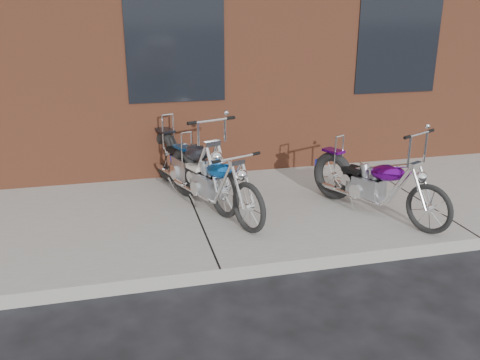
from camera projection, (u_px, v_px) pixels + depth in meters
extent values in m
plane|color=#2B2C32|center=(221.00, 283.00, 5.09)|extent=(120.00, 120.00, 0.00)
cube|color=gray|center=(197.00, 218.00, 6.45)|extent=(22.00, 3.00, 0.15)
torus|color=black|center=(341.00, 178.00, 6.69)|extent=(0.40, 0.64, 0.65)
torus|color=black|center=(440.00, 213.00, 5.67)|extent=(0.31, 0.56, 0.59)
cube|color=#A1A1A3|center=(377.00, 191.00, 6.27)|extent=(0.38, 0.44, 0.27)
ellipsoid|color=#5F0789|center=(397.00, 175.00, 6.00)|extent=(0.43, 0.55, 0.28)
cube|color=black|center=(363.00, 172.00, 6.38)|extent=(0.31, 0.32, 0.05)
cylinder|color=white|center=(433.00, 190.00, 5.67)|extent=(0.15, 0.25, 0.49)
cylinder|color=white|center=(431.00, 136.00, 5.56)|extent=(0.46, 0.24, 0.03)
cylinder|color=white|center=(347.00, 154.00, 6.53)|extent=(0.03, 0.03, 0.43)
cylinder|color=white|center=(369.00, 193.00, 6.52)|extent=(0.39, 0.75, 0.04)
torus|color=black|center=(190.00, 175.00, 6.79)|extent=(0.37, 0.67, 0.67)
torus|color=black|center=(256.00, 211.00, 5.68)|extent=(0.29, 0.58, 0.60)
cube|color=#A1A1A3|center=(214.00, 188.00, 6.33)|extent=(0.38, 0.44, 0.28)
ellipsoid|color=blue|center=(226.00, 173.00, 6.05)|extent=(0.41, 0.56, 0.28)
cube|color=beige|center=(204.00, 169.00, 6.46)|extent=(0.30, 0.32, 0.06)
cylinder|color=white|center=(250.00, 188.00, 5.69)|extent=(0.13, 0.26, 0.50)
cylinder|color=white|center=(244.00, 160.00, 5.68)|extent=(0.48, 0.22, 0.03)
cylinder|color=white|center=(192.00, 151.00, 6.61)|extent=(0.03, 0.03, 0.44)
cylinder|color=white|center=(213.00, 191.00, 6.59)|extent=(0.35, 0.79, 0.04)
torus|color=black|center=(171.00, 159.00, 7.36)|extent=(0.38, 0.75, 0.75)
torus|color=black|center=(230.00, 195.00, 6.08)|extent=(0.29, 0.66, 0.67)
cube|color=#A1A1A3|center=(193.00, 172.00, 6.84)|extent=(0.41, 0.49, 0.31)
ellipsoid|color=#24252D|center=(202.00, 155.00, 6.51)|extent=(0.44, 0.63, 0.32)
cube|color=black|center=(183.00, 152.00, 6.98)|extent=(0.33, 0.35, 0.06)
cylinder|color=white|center=(224.00, 170.00, 6.09)|extent=(0.14, 0.30, 0.56)
cylinder|color=white|center=(218.00, 122.00, 6.01)|extent=(0.55, 0.21, 0.03)
cylinder|color=white|center=(173.00, 134.00, 7.17)|extent=(0.03, 0.03, 0.50)
cylinder|color=white|center=(193.00, 175.00, 7.12)|extent=(0.35, 0.90, 0.05)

